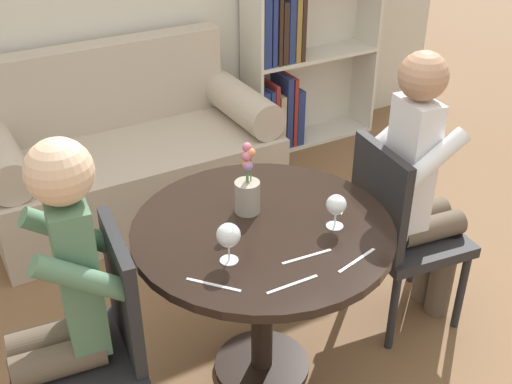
{
  "coord_description": "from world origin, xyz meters",
  "views": [
    {
      "loc": [
        -0.99,
        -1.69,
        2.05
      ],
      "look_at": [
        0.0,
        0.05,
        0.85
      ],
      "focal_mm": 45.0,
      "sensor_mm": 36.0,
      "label": 1
    }
  ],
  "objects_px": {
    "bookshelf_right": "(292,62)",
    "couch": "(130,158)",
    "wine_glass_left": "(228,236)",
    "chair_left": "(94,342)",
    "flower_vase": "(248,190)",
    "chair_right": "(398,228)",
    "person_left": "(59,308)",
    "person_right": "(422,190)",
    "wine_glass_right": "(336,206)"
  },
  "relations": [
    {
      "from": "couch",
      "to": "wine_glass_right",
      "type": "distance_m",
      "value": 1.75
    },
    {
      "from": "chair_right",
      "to": "wine_glass_right",
      "type": "relative_size",
      "value": 6.8
    },
    {
      "from": "person_right",
      "to": "wine_glass_left",
      "type": "bearing_deg",
      "value": 103.11
    },
    {
      "from": "chair_right",
      "to": "bookshelf_right",
      "type": "bearing_deg",
      "value": -11.41
    },
    {
      "from": "person_left",
      "to": "couch",
      "type": "bearing_deg",
      "value": 159.97
    },
    {
      "from": "wine_glass_left",
      "to": "wine_glass_right",
      "type": "height_order",
      "value": "wine_glass_left"
    },
    {
      "from": "chair_left",
      "to": "chair_right",
      "type": "distance_m",
      "value": 1.35
    },
    {
      "from": "couch",
      "to": "person_left",
      "type": "relative_size",
      "value": 1.29
    },
    {
      "from": "couch",
      "to": "chair_left",
      "type": "bearing_deg",
      "value": -113.51
    },
    {
      "from": "person_left",
      "to": "person_right",
      "type": "distance_m",
      "value": 1.53
    },
    {
      "from": "wine_glass_right",
      "to": "flower_vase",
      "type": "xyz_separation_m",
      "value": [
        -0.23,
        0.25,
        0.0
      ]
    },
    {
      "from": "wine_glass_right",
      "to": "flower_vase",
      "type": "relative_size",
      "value": 0.47
    },
    {
      "from": "bookshelf_right",
      "to": "chair_right",
      "type": "height_order",
      "value": "bookshelf_right"
    },
    {
      "from": "person_left",
      "to": "flower_vase",
      "type": "distance_m",
      "value": 0.79
    },
    {
      "from": "couch",
      "to": "flower_vase",
      "type": "distance_m",
      "value": 1.5
    },
    {
      "from": "chair_left",
      "to": "wine_glass_left",
      "type": "xyz_separation_m",
      "value": [
        0.47,
        -0.1,
        0.33
      ]
    },
    {
      "from": "chair_right",
      "to": "wine_glass_left",
      "type": "height_order",
      "value": "chair_right"
    },
    {
      "from": "chair_left",
      "to": "chair_right",
      "type": "bearing_deg",
      "value": 97.22
    },
    {
      "from": "person_right",
      "to": "chair_left",
      "type": "bearing_deg",
      "value": 97.09
    },
    {
      "from": "couch",
      "to": "flower_vase",
      "type": "bearing_deg",
      "value": -89.88
    },
    {
      "from": "person_left",
      "to": "wine_glass_right",
      "type": "relative_size",
      "value": 9.49
    },
    {
      "from": "chair_left",
      "to": "couch",
      "type": "bearing_deg",
      "value": 162.86
    },
    {
      "from": "couch",
      "to": "bookshelf_right",
      "type": "bearing_deg",
      "value": 11.81
    },
    {
      "from": "person_left",
      "to": "wine_glass_left",
      "type": "relative_size",
      "value": 8.51
    },
    {
      "from": "chair_left",
      "to": "flower_vase",
      "type": "distance_m",
      "value": 0.77
    },
    {
      "from": "bookshelf_right",
      "to": "couch",
      "type": "bearing_deg",
      "value": -168.19
    },
    {
      "from": "bookshelf_right",
      "to": "wine_glass_right",
      "type": "height_order",
      "value": "bookshelf_right"
    },
    {
      "from": "person_right",
      "to": "flower_vase",
      "type": "distance_m",
      "value": 0.79
    },
    {
      "from": "chair_left",
      "to": "flower_vase",
      "type": "bearing_deg",
      "value": 108.2
    },
    {
      "from": "person_left",
      "to": "chair_right",
      "type": "bearing_deg",
      "value": 96.51
    },
    {
      "from": "chair_left",
      "to": "wine_glass_right",
      "type": "bearing_deg",
      "value": 89.51
    },
    {
      "from": "bookshelf_right",
      "to": "wine_glass_left",
      "type": "distance_m",
      "value": 2.44
    },
    {
      "from": "wine_glass_left",
      "to": "wine_glass_right",
      "type": "distance_m",
      "value": 0.44
    },
    {
      "from": "couch",
      "to": "wine_glass_right",
      "type": "bearing_deg",
      "value": -82.17
    },
    {
      "from": "wine_glass_left",
      "to": "couch",
      "type": "bearing_deg",
      "value": 82.9
    },
    {
      "from": "couch",
      "to": "person_right",
      "type": "height_order",
      "value": "person_right"
    },
    {
      "from": "chair_left",
      "to": "person_right",
      "type": "bearing_deg",
      "value": 96.44
    },
    {
      "from": "chair_right",
      "to": "flower_vase",
      "type": "height_order",
      "value": "flower_vase"
    },
    {
      "from": "bookshelf_right",
      "to": "wine_glass_left",
      "type": "height_order",
      "value": "bookshelf_right"
    },
    {
      "from": "flower_vase",
      "to": "bookshelf_right",
      "type": "bearing_deg",
      "value": 52.83
    },
    {
      "from": "chair_right",
      "to": "person_left",
      "type": "bearing_deg",
      "value": 97.15
    },
    {
      "from": "wine_glass_left",
      "to": "wine_glass_right",
      "type": "relative_size",
      "value": 1.12
    },
    {
      "from": "couch",
      "to": "bookshelf_right",
      "type": "xyz_separation_m",
      "value": [
        1.28,
        0.27,
        0.27
      ]
    },
    {
      "from": "person_left",
      "to": "person_right",
      "type": "relative_size",
      "value": 0.98
    },
    {
      "from": "person_right",
      "to": "wine_glass_right",
      "type": "distance_m",
      "value": 0.57
    },
    {
      "from": "chair_right",
      "to": "flower_vase",
      "type": "distance_m",
      "value": 0.76
    },
    {
      "from": "chair_left",
      "to": "wine_glass_right",
      "type": "distance_m",
      "value": 0.97
    },
    {
      "from": "chair_left",
      "to": "person_right",
      "type": "relative_size",
      "value": 0.7
    },
    {
      "from": "chair_left",
      "to": "wine_glass_left",
      "type": "height_order",
      "value": "chair_left"
    },
    {
      "from": "couch",
      "to": "wine_glass_left",
      "type": "xyz_separation_m",
      "value": [
        -0.21,
        -1.66,
        0.52
      ]
    }
  ]
}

